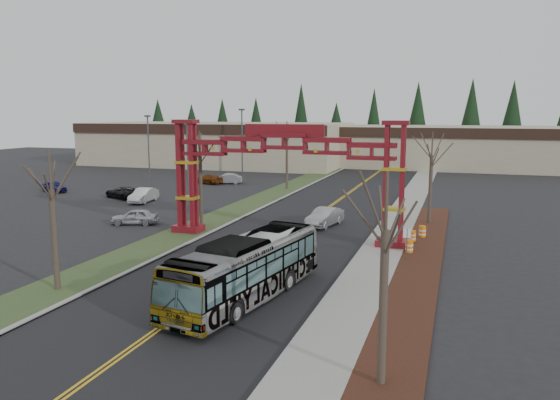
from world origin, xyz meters
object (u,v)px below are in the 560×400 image
at_px(retail_building_east, 447,146).
at_px(barrel_mid, 412,237).
at_px(bare_tree_median_near, 51,191).
at_px(light_pole_mid, 148,143).
at_px(bare_tree_median_far, 287,139).
at_px(bare_tree_right_far, 432,156).
at_px(parked_car_far_a, 227,179).
at_px(bare_tree_right_near, 385,231).
at_px(street_sign, 407,238).
at_px(transit_bus, 247,269).
at_px(light_pole_near, 188,155).
at_px(parked_car_mid_b, 54,186).
at_px(light_pole_far, 242,136).
at_px(silver_sedan, 325,217).
at_px(parked_car_near_c, 123,192).
at_px(parked_car_near_a, 135,217).
at_px(bare_tree_median_mid, 200,156).
at_px(gateway_arch, 284,160).
at_px(parked_car_mid_a, 209,179).
at_px(barrel_south, 409,247).
at_px(retail_building_west, 219,143).
at_px(parked_car_near_b, 144,195).
at_px(barrel_north, 422,232).

height_order(retail_building_east, barrel_mid, retail_building_east).
height_order(bare_tree_median_near, light_pole_mid, light_pole_mid).
height_order(bare_tree_median_far, bare_tree_right_far, bare_tree_median_far).
distance_m(parked_car_far_a, bare_tree_right_near, 55.66).
height_order(retail_building_east, light_pole_mid, light_pole_mid).
height_order(bare_tree_median_far, street_sign, bare_tree_median_far).
distance_m(parked_car_far_a, light_pole_mid, 13.13).
height_order(transit_bus, light_pole_mid, light_pole_mid).
xyz_separation_m(light_pole_near, light_pole_mid, (-13.98, 14.87, 0.34)).
height_order(retail_building_east, parked_car_mid_b, retail_building_east).
bearing_deg(light_pole_far, silver_sedan, -58.18).
bearing_deg(parked_car_mid_b, parked_car_near_c, -74.60).
bearing_deg(bare_tree_right_far, parked_car_near_a, -161.25).
bearing_deg(barrel_mid, light_pole_near, 153.59).
bearing_deg(parked_car_far_a, bare_tree_median_mid, -0.75).
xyz_separation_m(gateway_arch, silver_sedan, (1.72, 5.79, -5.22)).
distance_m(parked_car_mid_a, light_pole_mid, 11.16).
relative_size(gateway_arch, barrel_mid, 20.33).
xyz_separation_m(bare_tree_right_far, barrel_south, (-0.69, -10.76, -5.34)).
bearing_deg(light_pole_mid, barrel_mid, -35.05).
xyz_separation_m(parked_car_mid_a, barrel_south, (28.74, -28.90, -0.14)).
bearing_deg(street_sign, retail_building_west, 124.42).
relative_size(gateway_arch, bare_tree_right_near, 2.41).
bearing_deg(parked_car_far_a, silver_sedan, 19.80).
distance_m(transit_bus, parked_car_far_a, 45.81).
relative_size(gateway_arch, retail_building_east, 0.48).
xyz_separation_m(gateway_arch, retail_building_east, (10.00, 61.95, -2.47)).
relative_size(transit_bus, bare_tree_median_near, 1.53).
relative_size(retail_building_west, parked_car_near_b, 10.17).
xyz_separation_m(street_sign, barrel_south, (-0.00, 2.08, -1.08)).
relative_size(parked_car_mid_b, barrel_mid, 4.43).
distance_m(retail_building_east, light_pole_far, 36.79).
bearing_deg(retail_building_west, bare_tree_median_far, -51.82).
distance_m(parked_car_near_b, bare_tree_median_mid, 15.64).
bearing_deg(bare_tree_right_far, parked_car_mid_a, 148.36).
distance_m(parked_car_mid_a, bare_tree_median_mid, 28.22).
relative_size(bare_tree_median_far, light_pole_mid, 0.93).
distance_m(retail_building_west, parked_car_far_a, 28.84).
bearing_deg(street_sign, retail_building_east, 89.40).
bearing_deg(bare_tree_median_mid, gateway_arch, -16.14).
distance_m(retail_building_west, parked_car_mid_b, 39.40).
bearing_deg(bare_tree_median_far, bare_tree_right_far, -42.59).
relative_size(retail_building_east, parked_car_mid_a, 8.85).
bearing_deg(parked_car_near_b, parked_car_mid_a, 83.77).
distance_m(silver_sedan, barrel_mid, 8.40).
distance_m(parked_car_near_c, barrel_north, 34.33).
relative_size(parked_car_near_b, light_pole_near, 0.54).
bearing_deg(barrel_mid, barrel_south, -88.78).
bearing_deg(bare_tree_right_far, street_sign, -93.07).
bearing_deg(light_pole_near, parked_car_near_c, -172.65).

